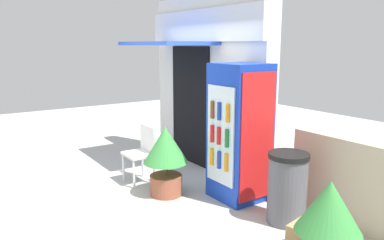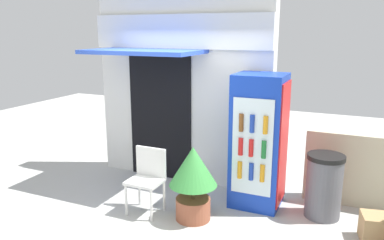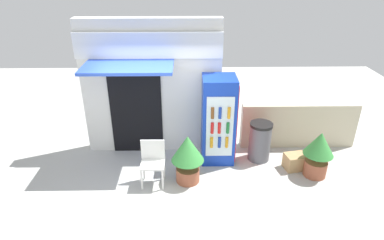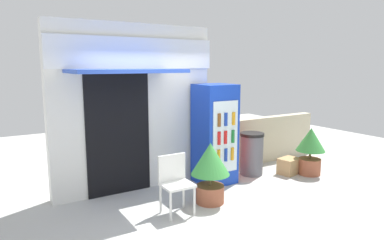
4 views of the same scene
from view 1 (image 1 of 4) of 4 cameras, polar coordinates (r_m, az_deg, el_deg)
name	(u,v)px [view 1 (image 1 of 4)]	position (r m, az deg, el deg)	size (l,w,h in m)	color
ground	(135,188)	(5.92, -8.62, -10.14)	(16.00, 16.00, 0.00)	#B2B2AD
storefront_building	(206,80)	(6.62, 2.16, 6.10)	(3.00, 1.27, 2.98)	silver
drink_cooler	(240,132)	(5.29, 7.19, -1.88)	(0.71, 0.72, 1.91)	#1438B2
plastic_chair	(142,149)	(6.02, -7.48, -4.39)	(0.46, 0.40, 0.90)	silver
potted_plant_near_shop	(166,154)	(5.44, -3.99, -5.16)	(0.64, 0.64, 1.02)	#995138
potted_plant_curbside	(328,224)	(3.70, 19.85, -14.57)	(0.59, 0.59, 0.99)	#995138
trash_bin	(287,188)	(4.80, 14.17, -9.89)	(0.49, 0.49, 0.88)	#595960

